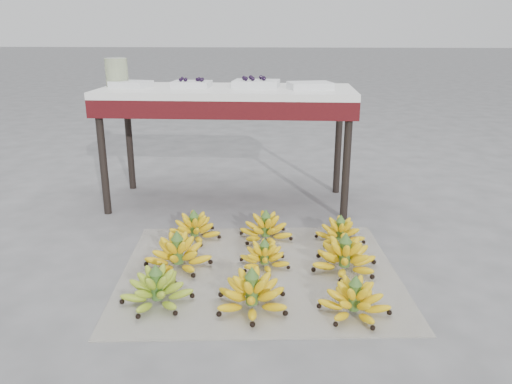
# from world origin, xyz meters

# --- Properties ---
(ground) EXTENTS (60.00, 60.00, 0.00)m
(ground) POSITION_xyz_m (0.00, 0.00, 0.00)
(ground) COLOR #5B5B5D
(ground) RESTS_ON ground
(newspaper_mat) EXTENTS (1.34, 1.15, 0.01)m
(newspaper_mat) POSITION_xyz_m (0.10, -0.07, 0.00)
(newspaper_mat) COLOR silver
(newspaper_mat) RESTS_ON ground
(bunch_front_left) EXTENTS (0.30, 0.30, 0.17)m
(bunch_front_left) POSITION_xyz_m (-0.30, -0.37, 0.07)
(bunch_front_left) COLOR #72A01D
(bunch_front_left) RESTS_ON newspaper_mat
(bunch_front_center) EXTENTS (0.37, 0.37, 0.18)m
(bunch_front_center) POSITION_xyz_m (0.09, -0.39, 0.07)
(bunch_front_center) COLOR #FFD700
(bunch_front_center) RESTS_ON newspaper_mat
(bunch_front_right) EXTENTS (0.34, 0.34, 0.17)m
(bunch_front_right) POSITION_xyz_m (0.49, -0.40, 0.06)
(bunch_front_right) COLOR #FFD700
(bunch_front_right) RESTS_ON newspaper_mat
(bunch_mid_left) EXTENTS (0.34, 0.34, 0.19)m
(bunch_mid_left) POSITION_xyz_m (-0.28, -0.05, 0.07)
(bunch_mid_left) COLOR #FFD700
(bunch_mid_left) RESTS_ON newspaper_mat
(bunch_mid_center) EXTENTS (0.31, 0.31, 0.15)m
(bunch_mid_center) POSITION_xyz_m (0.12, -0.02, 0.06)
(bunch_mid_center) COLOR #FFD700
(bunch_mid_center) RESTS_ON newspaper_mat
(bunch_mid_right) EXTENTS (0.31, 0.31, 0.19)m
(bunch_mid_right) POSITION_xyz_m (0.49, -0.03, 0.07)
(bunch_mid_right) COLOR #FFD700
(bunch_mid_right) RESTS_ON newspaper_mat
(bunch_back_left) EXTENTS (0.36, 0.36, 0.17)m
(bunch_back_left) POSITION_xyz_m (-0.26, 0.28, 0.06)
(bunch_back_left) COLOR #FFD700
(bunch_back_left) RESTS_ON newspaper_mat
(bunch_back_center) EXTENTS (0.36, 0.36, 0.17)m
(bunch_back_center) POSITION_xyz_m (0.11, 0.30, 0.06)
(bunch_back_center) COLOR #FFD700
(bunch_back_center) RESTS_ON newspaper_mat
(bunch_back_right) EXTENTS (0.32, 0.32, 0.15)m
(bunch_back_right) POSITION_xyz_m (0.50, 0.29, 0.06)
(bunch_back_right) COLOR #FFD700
(bunch_back_right) RESTS_ON newspaper_mat
(vendor_table) EXTENTS (1.52, 0.61, 0.73)m
(vendor_table) POSITION_xyz_m (-0.15, 0.90, 0.65)
(vendor_table) COLOR black
(vendor_table) RESTS_ON ground
(tray_far_left) EXTENTS (0.26, 0.21, 0.04)m
(tray_far_left) POSITION_xyz_m (-0.74, 0.90, 0.75)
(tray_far_left) COLOR silver
(tray_far_left) RESTS_ON vendor_table
(tray_left) EXTENTS (0.23, 0.17, 0.06)m
(tray_left) POSITION_xyz_m (-0.37, 0.92, 0.75)
(tray_left) COLOR silver
(tray_left) RESTS_ON vendor_table
(tray_right) EXTENTS (0.28, 0.22, 0.07)m
(tray_right) POSITION_xyz_m (0.02, 0.93, 0.75)
(tray_right) COLOR silver
(tray_right) RESTS_ON vendor_table
(tray_far_right) EXTENTS (0.28, 0.23, 0.04)m
(tray_far_right) POSITION_xyz_m (0.34, 0.87, 0.75)
(tray_far_right) COLOR silver
(tray_far_right) RESTS_ON vendor_table
(glass_jar) EXTENTS (0.15, 0.15, 0.17)m
(glass_jar) POSITION_xyz_m (-0.83, 0.93, 0.81)
(glass_jar) COLOR #E1EFBE
(glass_jar) RESTS_ON vendor_table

